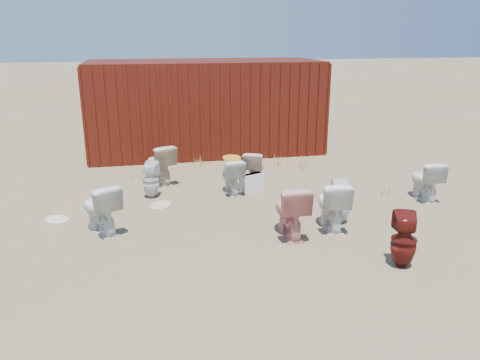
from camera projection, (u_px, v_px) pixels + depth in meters
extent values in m
plane|color=brown|center=(247.00, 221.00, 8.01)|extent=(100.00, 100.00, 0.00)
cube|color=#52180D|center=(205.00, 107.00, 12.51)|extent=(6.00, 2.40, 2.40)
imported|color=white|center=(100.00, 208.00, 7.45)|extent=(0.79, 0.92, 0.82)
imported|color=#E48B83|center=(290.00, 210.00, 7.33)|extent=(0.50, 0.85, 0.85)
imported|color=white|center=(332.00, 204.00, 7.61)|extent=(0.56, 0.86, 0.82)
imported|color=#5D150F|center=(404.00, 240.00, 6.34)|extent=(0.46, 0.46, 0.77)
imported|color=white|center=(425.00, 180.00, 8.97)|extent=(0.46, 0.77, 0.77)
imported|color=white|center=(151.00, 180.00, 9.07)|extent=(0.41, 0.42, 0.71)
imported|color=beige|center=(160.00, 164.00, 9.94)|extent=(0.75, 0.95, 0.85)
imported|color=beige|center=(254.00, 168.00, 9.84)|extent=(0.65, 0.82, 0.73)
imported|color=silver|center=(232.00, 176.00, 9.32)|extent=(0.45, 0.73, 0.71)
imported|color=white|center=(340.00, 202.00, 7.83)|extent=(0.42, 0.43, 0.74)
ellipsoid|color=gold|center=(232.00, 158.00, 9.21)|extent=(0.36, 0.45, 0.02)
cube|color=white|center=(252.00, 182.00, 9.53)|extent=(0.54, 0.38, 0.35)
ellipsoid|color=#C5B88E|center=(160.00, 205.00, 8.70)|extent=(0.55, 0.61, 0.02)
ellipsoid|color=beige|center=(57.00, 220.00, 8.03)|extent=(0.58, 0.59, 0.02)
cone|color=tan|center=(136.00, 173.00, 10.26)|extent=(0.36, 0.36, 0.29)
cone|color=tan|center=(229.00, 174.00, 10.23)|extent=(0.32, 0.32, 0.28)
cone|color=tan|center=(303.00, 162.00, 11.07)|extent=(0.36, 0.36, 0.34)
cone|color=tan|center=(198.00, 162.00, 11.15)|extent=(0.30, 0.30, 0.30)
cone|color=tan|center=(273.00, 160.00, 11.22)|extent=(0.34, 0.34, 0.31)
cone|color=tan|center=(384.00, 189.00, 9.21)|extent=(0.28, 0.28, 0.26)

